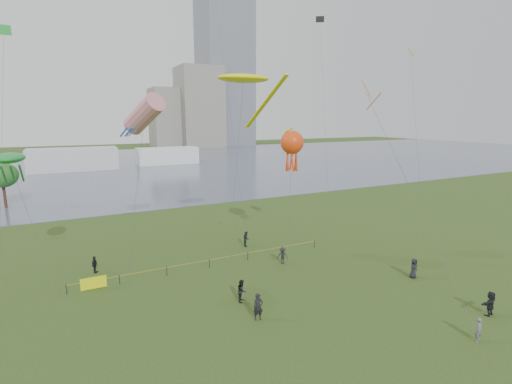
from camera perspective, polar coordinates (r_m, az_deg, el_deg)
name	(u,v)px	position (r m, az deg, el deg)	size (l,w,h in m)	color
ground_plane	(331,351)	(24.73, 11.43, -22.81)	(400.00, 400.00, 0.00)	#223812
lake	(119,166)	(117.38, -20.32, 3.83)	(400.00, 120.00, 0.08)	#515A6F
tower	(224,24)	(203.90, -4.97, 24.32)	(24.00, 24.00, 120.00)	slate
building_mid	(199,108)	(187.47, -8.70, 12.72)	(20.00, 20.00, 38.00)	gray
building_low	(168,118)	(189.29, -13.34, 11.03)	(16.00, 18.00, 28.00)	gray
pavilion_left	(74,159)	(111.37, -26.26, 4.55)	(22.00, 8.00, 6.00)	silver
pavilion_right	(167,156)	(117.56, -13.48, 5.44)	(18.00, 7.00, 5.00)	silver
fence	(142,274)	(34.23, -17.09, -11.97)	(24.07, 0.07, 1.05)	black
kite_flyer	(479,330)	(28.35, 31.09, -17.70)	(0.58, 0.38, 1.59)	#5B5D63
spectator_a	(242,291)	(29.27, -2.20, -14.91)	(0.84, 0.65, 1.73)	black
spectator_b	(283,256)	(36.22, 4.11, -9.74)	(1.04, 0.60, 1.61)	black
spectator_c	(95,265)	(37.13, -23.58, -10.20)	(0.91, 0.38, 1.56)	black
spectator_d	(414,268)	(35.87, 23.09, -10.73)	(0.87, 0.57, 1.78)	black
spectator_e	(490,304)	(32.01, 32.35, -14.30)	(1.66, 0.53, 1.79)	black
spectator_f	(258,307)	(26.83, 0.34, -17.26)	(0.70, 0.46, 1.91)	black
spectator_g	(246,239)	(40.86, -1.51, -7.21)	(0.81, 0.63, 1.66)	black
kite_stingray	(244,79)	(35.56, -1.88, 16.97)	(6.06, 10.06, 17.78)	#3F3F42
kite_windsock	(144,114)	(37.39, -16.82, 11.36)	(5.20, 7.96, 16.13)	#3F3F42
kite_creature	(9,158)	(33.71, -33.76, 4.31)	(3.53, 4.77, 11.22)	#3F3F42
kite_octopus	(292,143)	(37.43, 5.56, 7.49)	(5.04, 6.75, 12.58)	#3F3F42
kite_delta	(371,99)	(32.56, 17.27, 13.51)	(3.28, 14.70, 16.80)	#3F3F42
small_kites	(202,8)	(38.26, -8.27, 26.23)	(37.29, 14.74, 11.52)	#198C2D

